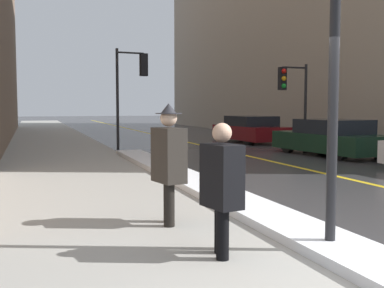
% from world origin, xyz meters
% --- Properties ---
extents(ground_plane, '(160.00, 160.00, 0.00)m').
position_xyz_m(ground_plane, '(0.00, 0.00, 0.00)').
color(ground_plane, '#38383A').
extents(sidewalk_slab, '(4.00, 80.00, 0.01)m').
position_xyz_m(sidewalk_slab, '(-2.00, 15.00, 0.01)').
color(sidewalk_slab, '#9E9B93').
rests_on(sidewalk_slab, ground).
extents(road_centre_stripe, '(0.16, 80.00, 0.00)m').
position_xyz_m(road_centre_stripe, '(4.00, 15.00, 0.00)').
color(road_centre_stripe, gold).
rests_on(road_centre_stripe, ground).
extents(snow_bank_curb, '(0.89, 14.24, 0.14)m').
position_xyz_m(snow_bank_curb, '(0.27, 5.99, 0.07)').
color(snow_bank_curb, white).
rests_on(snow_bank_curb, ground).
extents(lamp_post, '(0.28, 0.28, 4.67)m').
position_xyz_m(lamp_post, '(0.24, 0.79, 2.81)').
color(lamp_post, black).
rests_on(lamp_post, ground).
extents(traffic_light_near, '(1.31, 0.39, 3.96)m').
position_xyz_m(traffic_light_near, '(0.87, 15.06, 2.87)').
color(traffic_light_near, black).
rests_on(traffic_light_near, ground).
extents(traffic_light_far, '(1.31, 0.32, 3.40)m').
position_xyz_m(traffic_light_far, '(6.83, 13.04, 2.45)').
color(traffic_light_far, black).
rests_on(traffic_light_far, ground).
extents(pedestrian_trailing, '(0.38, 0.54, 1.53)m').
position_xyz_m(pedestrian_trailing, '(-1.06, 1.00, 0.85)').
color(pedestrian_trailing, black).
rests_on(pedestrian_trailing, ground).
extents(pedestrian_in_fedora, '(0.42, 0.59, 1.75)m').
position_xyz_m(pedestrian_in_fedora, '(-1.22, 2.62, 0.96)').
color(pedestrian_in_fedora, black).
rests_on(pedestrian_in_fedora, ground).
extents(parked_car_dark_green, '(2.27, 4.64, 1.25)m').
position_xyz_m(parked_car_dark_green, '(6.85, 10.30, 0.60)').
color(parked_car_dark_green, black).
rests_on(parked_car_dark_green, ground).
extents(parked_car_maroon, '(2.14, 4.57, 1.25)m').
position_xyz_m(parked_car_maroon, '(6.84, 16.78, 0.60)').
color(parked_car_maroon, '#600F14').
rests_on(parked_car_maroon, ground).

